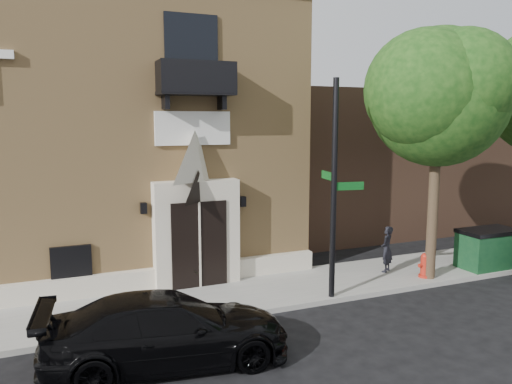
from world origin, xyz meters
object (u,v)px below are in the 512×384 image
dumpster (488,248)px  street_sign (334,189)px  black_sedan (167,330)px  fire_hydrant (425,265)px  pedestrian_near (387,249)px

dumpster → street_sign: bearing=-176.1°
black_sedan → fire_hydrant: 9.07m
fire_hydrant → pedestrian_near: 1.28m
black_sedan → fire_hydrant: (8.80, 2.20, -0.21)m
street_sign → pedestrian_near: bearing=33.5°
street_sign → dumpster: (6.40, 0.41, -2.41)m
black_sedan → dumpster: black_sedan is taller
street_sign → pedestrian_near: size_ratio=4.01×
street_sign → black_sedan: bearing=-151.4°
fire_hydrant → pedestrian_near: pedestrian_near is taller
black_sedan → street_sign: (5.16, 1.84, 2.48)m
street_sign → pedestrian_near: 3.93m
black_sedan → street_sign: street_sign is taller
black_sedan → fire_hydrant: size_ratio=6.50×
black_sedan → street_sign: 6.01m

